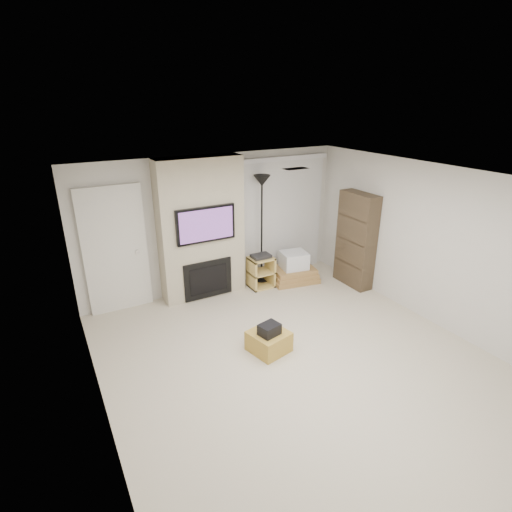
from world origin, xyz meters
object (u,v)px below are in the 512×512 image
floor_lamp (262,199)px  bookshelf (356,240)px  box_stack (294,270)px  av_stand (261,270)px  ottoman (269,341)px

floor_lamp → bookshelf: floor_lamp is taller
box_stack → bookshelf: size_ratio=0.55×
av_stand → bookshelf: (1.63, -0.75, 0.55)m
ottoman → bookshelf: bookshelf is taller
av_stand → box_stack: size_ratio=0.67×
floor_lamp → bookshelf: (1.50, -0.96, -0.75)m
av_stand → bookshelf: size_ratio=0.37×
av_stand → ottoman: bearing=-116.5°
ottoman → box_stack: (1.64, 1.80, 0.08)m
ottoman → box_stack: box_stack is taller
av_stand → box_stack: 0.72m
floor_lamp → box_stack: (0.57, -0.28, -1.43)m
av_stand → bookshelf: bearing=-24.6°
bookshelf → floor_lamp: bearing=147.2°
ottoman → floor_lamp: size_ratio=0.24×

